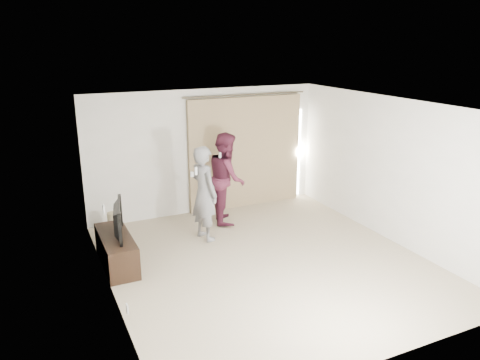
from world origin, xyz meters
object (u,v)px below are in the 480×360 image
object	(u,v)px
person_woman	(227,178)
person_man	(204,193)
tv	(114,220)
tv_console	(117,250)

from	to	relation	value
person_woman	person_man	bearing A→B (deg)	-138.55
tv	person_woman	size ratio (longest dim) A/B	0.52
tv_console	tv	xyz separation A→B (m)	(0.00, 0.00, 0.53)
tv	person_man	xyz separation A→B (m)	(1.69, 0.40, 0.08)
tv	person_woman	distance (m)	2.63
tv	person_man	bearing A→B (deg)	-65.13
tv	person_woman	xyz separation A→B (m)	(2.41, 1.04, 0.12)
person_man	person_woman	world-z (taller)	person_woman
tv_console	tv	distance (m)	0.53
person_man	person_woman	size ratio (longest dim) A/B	0.96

